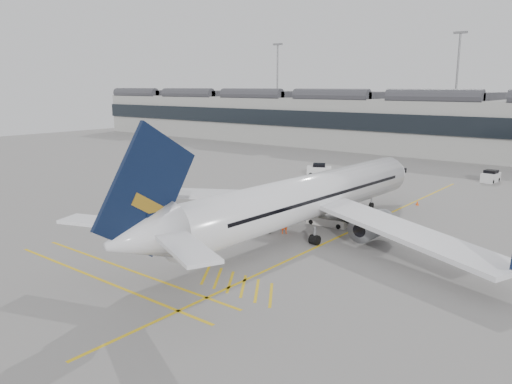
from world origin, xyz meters
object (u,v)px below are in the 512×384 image
Objects in this scene: baggage_cart_a at (255,215)px; ramp_agent_b at (267,218)px; ramp_agent_a at (285,223)px; belt_loader at (327,219)px; airliner_main at (303,199)px; pushback_tug at (207,215)px.

baggage_cart_a is 1.16× the size of ramp_agent_b.
ramp_agent_a is at bearing -17.10° from baggage_cart_a.
belt_loader reaches higher than baggage_cart_a.
ramp_agent_a is (4.23, -0.75, 0.00)m from baggage_cart_a.
baggage_cart_a is 4.30m from ramp_agent_a.
airliner_main is 8.53× the size of belt_loader.
ramp_agent_b is (-2.87, 0.99, -0.17)m from ramp_agent_a.
pushback_tug is at bearing -166.57° from airliner_main.
pushback_tug is at bearing -166.79° from baggage_cart_a.
airliner_main is 2.91m from ramp_agent_a.
ramp_agent_a is 3.04m from ramp_agent_b.
airliner_main reaches higher than baggage_cart_a.
ramp_agent_b is at bearing -177.39° from airliner_main.
belt_loader is at bearing 90.16° from airliner_main.
belt_loader reaches higher than ramp_agent_b.
pushback_tug is (-10.45, -2.04, -2.80)m from airliner_main.
baggage_cart_a reaches higher than ramp_agent_b.
belt_loader is at bearing -151.21° from ramp_agent_b.
airliner_main is 4.93m from ramp_agent_b.
pushback_tug is at bearing 3.17° from ramp_agent_b.
airliner_main is 11.01m from pushback_tug.
ramp_agent_a is 9.15m from pushback_tug.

